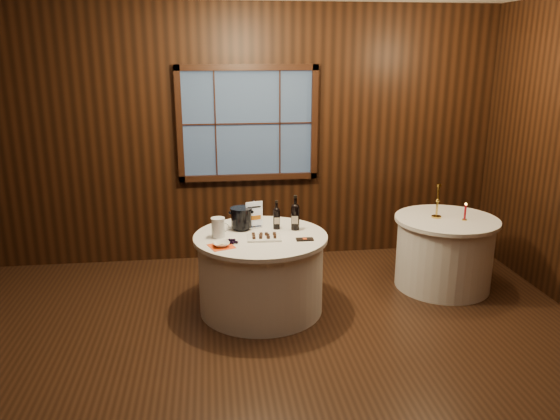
{
  "coord_description": "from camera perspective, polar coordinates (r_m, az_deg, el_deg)",
  "views": [
    {
      "loc": [
        -0.46,
        -3.91,
        2.44
      ],
      "look_at": [
        0.17,
        0.9,
        1.04
      ],
      "focal_mm": 35.0,
      "sensor_mm": 36.0,
      "label": 1
    }
  ],
  "objects": [
    {
      "name": "red_candle",
      "position": [
        5.95,
        18.77,
        -0.34
      ],
      "size": [
        0.05,
        0.05,
        0.19
      ],
      "color": "gold",
      "rests_on": "side_table"
    },
    {
      "name": "orange_napkin",
      "position": [
        4.93,
        -6.15,
        -3.79
      ],
      "size": [
        0.27,
        0.27,
        0.0
      ],
      "primitive_type": "cube",
      "rotation": [
        0.0,
        0.0,
        0.34
      ],
      "color": "#E14312",
      "rests_on": "main_table"
    },
    {
      "name": "ice_bucket",
      "position": [
        5.35,
        -4.06,
        -0.84
      ],
      "size": [
        0.22,
        0.22,
        0.22
      ],
      "color": "black",
      "rests_on": "main_table"
    },
    {
      "name": "side_table",
      "position": [
        6.12,
        16.76,
        -4.24
      ],
      "size": [
        1.08,
        1.08,
        0.77
      ],
      "color": "silver",
      "rests_on": "ground"
    },
    {
      "name": "ground",
      "position": [
        4.63,
        -0.71,
        -15.72
      ],
      "size": [
        6.0,
        6.0,
        0.0
      ],
      "primitive_type": "plane",
      "color": "black",
      "rests_on": "ground"
    },
    {
      "name": "cracker_bowl",
      "position": [
        4.93,
        -6.15,
        -3.57
      ],
      "size": [
        0.16,
        0.16,
        0.04
      ],
      "primitive_type": "imported",
      "rotation": [
        0.0,
        0.0,
        0.09
      ],
      "color": "white",
      "rests_on": "orange_napkin"
    },
    {
      "name": "glass_pitcher",
      "position": [
        5.16,
        -6.47,
        -1.82
      ],
      "size": [
        0.17,
        0.13,
        0.19
      ],
      "rotation": [
        0.0,
        0.0,
        -0.16
      ],
      "color": "silver",
      "rests_on": "main_table"
    },
    {
      "name": "port_bottle_right",
      "position": [
        5.32,
        1.6,
        -0.52
      ],
      "size": [
        0.08,
        0.09,
        0.35
      ],
      "rotation": [
        0.0,
        0.0,
        -0.24
      ],
      "color": "black",
      "rests_on": "main_table"
    },
    {
      "name": "port_bottle_left",
      "position": [
        5.36,
        -0.36,
        -0.7
      ],
      "size": [
        0.07,
        0.07,
        0.29
      ],
      "rotation": [
        0.0,
        0.0,
        -0.04
      ],
      "color": "black",
      "rests_on": "main_table"
    },
    {
      "name": "sign_stand",
      "position": [
        5.4,
        -2.74,
        -0.9
      ],
      "size": [
        0.17,
        0.12,
        0.28
      ],
      "rotation": [
        0.0,
        0.0,
        0.26
      ],
      "color": "#B8B8BF",
      "rests_on": "main_table"
    },
    {
      "name": "chocolate_box",
      "position": [
        5.07,
        2.6,
        -3.08
      ],
      "size": [
        0.16,
        0.08,
        0.01
      ],
      "primitive_type": "cube",
      "rotation": [
        0.0,
        0.0,
        -0.02
      ],
      "color": "black",
      "rests_on": "main_table"
    },
    {
      "name": "main_table",
      "position": [
        5.34,
        -2.0,
        -6.53
      ],
      "size": [
        1.28,
        1.28,
        0.77
      ],
      "color": "silver",
      "rests_on": "ground"
    },
    {
      "name": "grape_bunch",
      "position": [
        5.0,
        -5.06,
        -3.24
      ],
      "size": [
        0.18,
        0.09,
        0.04
      ],
      "rotation": [
        0.0,
        0.0,
        -0.22
      ],
      "color": "black",
      "rests_on": "main_table"
    },
    {
      "name": "chocolate_plate",
      "position": [
        5.1,
        -1.68,
        -2.83
      ],
      "size": [
        0.33,
        0.23,
        0.05
      ],
      "rotation": [
        0.0,
        0.0,
        -0.05
      ],
      "color": "white",
      "rests_on": "main_table"
    },
    {
      "name": "brass_candlestick",
      "position": [
        5.95,
        16.1,
        0.45
      ],
      "size": [
        0.1,
        0.1,
        0.36
      ],
      "color": "gold",
      "rests_on": "side_table"
    },
    {
      "name": "back_wall",
      "position": [
        6.47,
        -3.38,
        8.1
      ],
      "size": [
        6.0,
        0.1,
        3.0
      ],
      "color": "black",
      "rests_on": "ground"
    }
  ]
}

